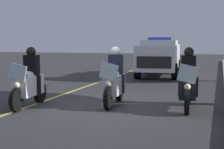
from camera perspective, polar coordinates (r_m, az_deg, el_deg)
The scene contains 6 objects.
ground_plane at distance 10.62m, azimuth -0.36°, elevation -4.96°, with size 80.00×80.00×0.00m, color #333335.
lane_stripe_center at distance 11.46m, azimuth -11.08°, elevation -4.27°, with size 48.00×0.12×0.01m, color #E0D14C.
police_motorcycle_lead_left at distance 10.66m, azimuth -12.90°, elevation -1.25°, with size 2.14×0.60×1.72m.
police_motorcycle_lead_right at distance 10.70m, azimuth 0.34°, elevation -1.09°, with size 2.14×0.60×1.72m.
police_motorcycle_trailing at distance 10.22m, azimuth 11.85°, elevation -1.51°, with size 2.14×0.60×1.72m.
police_suv at distance 19.31m, azimuth 7.42°, elevation 2.89°, with size 5.01×2.31×2.05m.
Camera 1 is at (9.99, 3.05, 1.92)m, focal length 58.30 mm.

